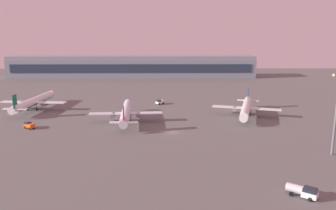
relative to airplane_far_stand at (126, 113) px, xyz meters
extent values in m
plane|color=#605E5B|center=(17.43, -14.33, -3.50)|extent=(416.00, 416.00, 0.00)
cube|color=gray|center=(-9.87, 133.14, 3.50)|extent=(187.10, 22.00, 14.00)
cube|color=#263347|center=(-9.87, 121.94, 4.20)|extent=(179.62, 0.40, 6.16)
cube|color=gray|center=(-9.87, 133.14, 11.70)|extent=(187.10, 19.80, 2.40)
cylinder|color=silver|center=(-0.03, 0.46, 0.08)|extent=(5.32, 31.63, 3.32)
cone|color=silver|center=(-1.10, 17.21, 0.08)|extent=(3.28, 2.30, 3.16)
cone|color=silver|center=(1.05, -16.47, 0.08)|extent=(3.14, 2.63, 2.99)
cube|color=silver|center=(0.03, -0.42, -0.09)|extent=(28.15, 5.27, 0.31)
cube|color=silver|center=(0.95, -14.81, 0.26)|extent=(9.73, 2.71, 0.31)
cube|color=red|center=(0.93, -14.55, 2.92)|extent=(0.44, 2.81, 5.68)
cylinder|color=slate|center=(-4.77, -0.72, -0.71)|extent=(2.12, 3.26, 1.92)
cylinder|color=slate|center=(4.83, -0.11, -0.71)|extent=(2.12, 3.26, 1.92)
cube|color=red|center=(-0.03, 0.46, -0.83)|extent=(4.83, 29.09, 0.31)
cylinder|color=#333338|center=(-0.67, 10.51, -1.47)|extent=(0.24, 0.24, 3.10)
cylinder|color=black|center=(-0.67, 10.51, -3.02)|extent=(0.41, 0.98, 0.96)
cylinder|color=#333338|center=(-1.81, -1.85, -1.47)|extent=(0.24, 0.24, 3.10)
cylinder|color=black|center=(-1.81, -1.85, -3.02)|extent=(0.41, 0.98, 0.96)
cylinder|color=#333338|center=(2.03, -1.60, -1.47)|extent=(0.24, 0.24, 3.10)
cylinder|color=black|center=(2.03, -1.60, -3.02)|extent=(0.41, 0.98, 0.96)
cylinder|color=silver|center=(48.31, 7.50, 0.04)|extent=(12.04, 30.77, 3.29)
cone|color=silver|center=(43.57, -8.41, 0.04)|extent=(3.58, 2.88, 3.12)
cone|color=silver|center=(53.10, 23.58, 0.04)|extent=(3.53, 3.16, 2.96)
cube|color=silver|center=(48.55, 8.33, -0.13)|extent=(27.51, 11.21, 0.30)
cube|color=silver|center=(52.63, 22.01, 0.21)|extent=(9.71, 4.70, 0.30)
cube|color=#19479E|center=(52.55, 21.76, 2.85)|extent=(1.04, 2.73, 5.62)
cylinder|color=slate|center=(53.11, 6.97, -0.74)|extent=(2.71, 3.53, 1.90)
cylinder|color=slate|center=(44.00, 9.69, -0.74)|extent=(2.71, 3.53, 1.90)
cube|color=#19479E|center=(48.31, 7.50, -0.86)|extent=(11.01, 28.29, 0.31)
cylinder|color=#333338|center=(45.46, -2.04, -1.49)|extent=(0.24, 0.24, 3.07)
cylinder|color=black|center=(45.46, -2.04, -3.03)|extent=(0.60, 1.01, 0.95)
cylinder|color=#333338|center=(50.75, 9.03, -1.49)|extent=(0.24, 0.24, 3.07)
cylinder|color=black|center=(50.75, 9.03, -3.03)|extent=(0.60, 1.01, 0.95)
cylinder|color=#333338|center=(47.10, 10.12, -1.49)|extent=(0.24, 0.24, 3.07)
cylinder|color=black|center=(47.10, 10.12, -3.03)|extent=(0.60, 1.01, 0.95)
cylinder|color=white|center=(-43.31, 21.03, 0.24)|extent=(6.44, 33.07, 3.47)
cone|color=white|center=(-41.72, 38.50, 0.24)|extent=(3.48, 2.48, 3.30)
cone|color=white|center=(-44.92, 3.38, 0.24)|extent=(3.34, 2.83, 3.12)
cube|color=white|center=(-43.39, 20.12, 0.06)|extent=(29.45, 6.29, 0.32)
cube|color=white|center=(-44.76, 5.11, 0.42)|extent=(10.21, 3.09, 0.32)
cube|color=#146B4C|center=(-44.74, 5.38, 3.21)|extent=(0.54, 2.94, 5.94)
cylinder|color=slate|center=(-48.40, 20.57, -0.58)|extent=(2.30, 3.46, 2.01)
cylinder|color=slate|center=(-38.39, 19.66, -0.58)|extent=(2.30, 3.46, 2.01)
cube|color=#146B4C|center=(-43.31, 21.03, -0.71)|extent=(5.85, 30.42, 0.33)
cylinder|color=#333338|center=(-42.36, 31.51, -1.38)|extent=(0.26, 0.26, 3.24)
cylinder|color=black|center=(-42.36, 31.51, -3.00)|extent=(0.45, 1.03, 1.01)
cylinder|color=#333338|center=(-45.52, 18.94, -1.38)|extent=(0.26, 0.26, 3.24)
cylinder|color=black|center=(-45.52, 18.94, -3.00)|extent=(0.45, 1.03, 1.01)
cylinder|color=#333338|center=(-41.52, 18.57, -1.38)|extent=(0.26, 0.26, 3.24)
cylinder|color=black|center=(-41.52, 18.57, -3.00)|extent=(0.45, 1.03, 1.01)
cube|color=white|center=(12.02, 30.90, -2.50)|extent=(2.90, 2.90, 1.10)
cube|color=#1E232D|center=(12.02, 30.90, -1.60)|extent=(2.61, 2.61, 0.70)
cube|color=white|center=(13.38, 32.21, -2.35)|extent=(3.06, 3.05, 1.40)
cylinder|color=black|center=(12.40, 30.08, -3.05)|extent=(0.86, 0.84, 0.90)
cylinder|color=black|center=(11.22, 31.31, -3.05)|extent=(0.86, 0.84, 0.90)
cylinder|color=black|center=(14.34, 31.94, -3.05)|extent=(0.86, 0.84, 0.90)
cylinder|color=black|center=(13.16, 33.17, -3.05)|extent=(0.86, 0.84, 0.90)
cube|color=white|center=(44.92, -61.51, -2.45)|extent=(3.84, 3.72, 1.20)
cube|color=#1E232D|center=(44.92, -61.51, -1.50)|extent=(3.44, 3.35, 0.70)
cylinder|color=silver|center=(42.76, -59.89, -2.06)|extent=(4.44, 3.96, 1.80)
cylinder|color=black|center=(45.89, -60.92, -3.05)|extent=(0.90, 0.78, 0.90)
cylinder|color=black|center=(44.63, -62.60, -3.05)|extent=(0.90, 0.78, 0.90)
cylinder|color=black|center=(42.82, -58.61, -3.05)|extent=(0.90, 0.78, 0.90)
cylinder|color=black|center=(41.55, -60.29, -3.05)|extent=(0.90, 0.78, 0.90)
cube|color=#D85919|center=(-34.47, -8.53, -2.50)|extent=(2.87, 2.85, 1.10)
cube|color=#1E232D|center=(-34.47, -8.53, -1.60)|extent=(2.58, 2.57, 0.70)
cube|color=#D85919|center=(-32.93, -9.64, -2.35)|extent=(3.07, 2.96, 1.40)
cylinder|color=black|center=(-35.20, -9.05, -3.05)|extent=(0.91, 0.77, 0.90)
cylinder|color=black|center=(-34.21, -7.67, -3.05)|extent=(0.91, 0.77, 0.90)
cylinder|color=black|center=(-33.02, -10.62, -3.05)|extent=(0.91, 0.77, 0.90)
cylinder|color=black|center=(-32.03, -9.25, -3.05)|extent=(0.91, 0.77, 0.90)
cylinder|color=slate|center=(62.20, -36.16, 8.03)|extent=(0.70, 0.70, 23.07)
sphere|color=#F9EAB2|center=(60.40, -36.16, 18.96)|extent=(0.90, 0.90, 0.90)
camera|label=1|loc=(14.87, -123.91, 30.16)|focal=35.35mm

